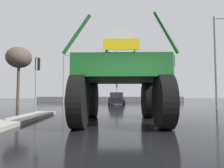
{
  "coord_description": "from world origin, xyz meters",
  "views": [
    {
      "loc": [
        -0.5,
        -4.5,
        1.12
      ],
      "look_at": [
        -0.24,
        6.49,
        1.77
      ],
      "focal_mm": 31.55,
      "sensor_mm": 36.0,
      "label": 1
    }
  ],
  "objects_px": {
    "streetlight_near_right": "(217,57)",
    "streetlight_far_left": "(65,75)",
    "oversize_sprayer": "(120,78)",
    "sedan_ahead": "(117,99)",
    "traffic_signal_far_right": "(94,83)",
    "bare_tree_left": "(19,58)",
    "traffic_signal_near_left": "(37,71)",
    "traffic_signal_far_left": "(117,87)",
    "traffic_signal_near_right": "(173,69)"
  },
  "relations": [
    {
      "from": "streetlight_near_right",
      "to": "streetlight_far_left",
      "type": "distance_m",
      "value": 20.78
    },
    {
      "from": "traffic_signal_near_left",
      "to": "traffic_signal_near_right",
      "type": "height_order",
      "value": "traffic_signal_near_right"
    },
    {
      "from": "traffic_signal_near_left",
      "to": "streetlight_near_right",
      "type": "relative_size",
      "value": 0.5
    },
    {
      "from": "oversize_sprayer",
      "to": "traffic_signal_far_left",
      "type": "distance_m",
      "value": 22.2
    },
    {
      "from": "traffic_signal_near_left",
      "to": "streetlight_far_left",
      "type": "height_order",
      "value": "streetlight_far_left"
    },
    {
      "from": "traffic_signal_far_right",
      "to": "streetlight_far_left",
      "type": "relative_size",
      "value": 0.56
    },
    {
      "from": "sedan_ahead",
      "to": "traffic_signal_near_left",
      "type": "xyz_separation_m",
      "value": [
        -6.0,
        -11.59,
        2.05
      ]
    },
    {
      "from": "sedan_ahead",
      "to": "traffic_signal_near_left",
      "type": "bearing_deg",
      "value": 160.65
    },
    {
      "from": "oversize_sprayer",
      "to": "streetlight_far_left",
      "type": "bearing_deg",
      "value": 20.97
    },
    {
      "from": "traffic_signal_near_left",
      "to": "traffic_signal_far_left",
      "type": "distance_m",
      "value": 18.29
    },
    {
      "from": "traffic_signal_far_left",
      "to": "bare_tree_left",
      "type": "distance_m",
      "value": 14.71
    },
    {
      "from": "traffic_signal_near_right",
      "to": "streetlight_far_left",
      "type": "relative_size",
      "value": 0.55
    },
    {
      "from": "traffic_signal_near_right",
      "to": "sedan_ahead",
      "type": "bearing_deg",
      "value": 105.79
    },
    {
      "from": "streetlight_near_right",
      "to": "bare_tree_left",
      "type": "relative_size",
      "value": 1.2
    },
    {
      "from": "streetlight_near_right",
      "to": "streetlight_far_left",
      "type": "height_order",
      "value": "streetlight_near_right"
    },
    {
      "from": "streetlight_near_right",
      "to": "bare_tree_left",
      "type": "xyz_separation_m",
      "value": [
        -18.43,
        5.5,
        0.9
      ]
    },
    {
      "from": "traffic_signal_far_right",
      "to": "traffic_signal_near_right",
      "type": "bearing_deg",
      "value": -68.99
    },
    {
      "from": "streetlight_far_left",
      "to": "oversize_sprayer",
      "type": "bearing_deg",
      "value": -71.89
    },
    {
      "from": "traffic_signal_near_right",
      "to": "bare_tree_left",
      "type": "bearing_deg",
      "value": 150.97
    },
    {
      "from": "oversize_sprayer",
      "to": "sedan_ahead",
      "type": "height_order",
      "value": "oversize_sprayer"
    },
    {
      "from": "oversize_sprayer",
      "to": "sedan_ahead",
      "type": "bearing_deg",
      "value": 0.51
    },
    {
      "from": "traffic_signal_near_right",
      "to": "streetlight_far_left",
      "type": "height_order",
      "value": "streetlight_far_left"
    },
    {
      "from": "traffic_signal_far_left",
      "to": "streetlight_near_right",
      "type": "height_order",
      "value": "streetlight_near_right"
    },
    {
      "from": "oversize_sprayer",
      "to": "traffic_signal_far_right",
      "type": "relative_size",
      "value": 1.33
    },
    {
      "from": "traffic_signal_near_right",
      "to": "streetlight_near_right",
      "type": "bearing_deg",
      "value": 27.41
    },
    {
      "from": "streetlight_far_left",
      "to": "bare_tree_left",
      "type": "bearing_deg",
      "value": -109.98
    },
    {
      "from": "oversize_sprayer",
      "to": "traffic_signal_near_left",
      "type": "bearing_deg",
      "value": 49.72
    },
    {
      "from": "bare_tree_left",
      "to": "sedan_ahead",
      "type": "bearing_deg",
      "value": 19.52
    },
    {
      "from": "traffic_signal_near_left",
      "to": "traffic_signal_far_left",
      "type": "relative_size",
      "value": 1.15
    },
    {
      "from": "traffic_signal_far_left",
      "to": "bare_tree_left",
      "type": "xyz_separation_m",
      "value": [
        -10.96,
        -9.42,
        2.74
      ]
    },
    {
      "from": "sedan_ahead",
      "to": "traffic_signal_far_right",
      "type": "relative_size",
      "value": 1.04
    },
    {
      "from": "traffic_signal_far_left",
      "to": "streetlight_far_left",
      "type": "height_order",
      "value": "streetlight_far_left"
    },
    {
      "from": "traffic_signal_far_left",
      "to": "traffic_signal_far_right",
      "type": "xyz_separation_m",
      "value": [
        -3.54,
        -0.01,
        0.62
      ]
    },
    {
      "from": "traffic_signal_far_left",
      "to": "bare_tree_left",
      "type": "height_order",
      "value": "bare_tree_left"
    },
    {
      "from": "traffic_signal_near_left",
      "to": "bare_tree_left",
      "type": "distance_m",
      "value": 9.42
    },
    {
      "from": "streetlight_far_left",
      "to": "bare_tree_left",
      "type": "height_order",
      "value": "streetlight_far_left"
    },
    {
      "from": "traffic_signal_near_right",
      "to": "traffic_signal_far_left",
      "type": "xyz_separation_m",
      "value": [
        -3.07,
        17.2,
        -0.54
      ]
    },
    {
      "from": "oversize_sprayer",
      "to": "traffic_signal_far_right",
      "type": "xyz_separation_m",
      "value": [
        -2.64,
        22.17,
        1.13
      ]
    },
    {
      "from": "oversize_sprayer",
      "to": "traffic_signal_near_right",
      "type": "distance_m",
      "value": 6.45
    },
    {
      "from": "sedan_ahead",
      "to": "streetlight_near_right",
      "type": "xyz_separation_m",
      "value": [
        7.68,
        -9.31,
        3.52
      ]
    },
    {
      "from": "oversize_sprayer",
      "to": "traffic_signal_far_right",
      "type": "bearing_deg",
      "value": 9.66
    },
    {
      "from": "traffic_signal_near_right",
      "to": "bare_tree_left",
      "type": "relative_size",
      "value": 0.64
    },
    {
      "from": "traffic_signal_far_left",
      "to": "sedan_ahead",
      "type": "bearing_deg",
      "value": -92.18
    },
    {
      "from": "traffic_signal_far_left",
      "to": "streetlight_far_left",
      "type": "distance_m",
      "value": 8.1
    },
    {
      "from": "traffic_signal_near_left",
      "to": "traffic_signal_far_right",
      "type": "bearing_deg",
      "value": 81.15
    },
    {
      "from": "oversize_sprayer",
      "to": "bare_tree_left",
      "type": "height_order",
      "value": "bare_tree_left"
    },
    {
      "from": "sedan_ahead",
      "to": "traffic_signal_near_right",
      "type": "relative_size",
      "value": 1.07
    },
    {
      "from": "traffic_signal_near_right",
      "to": "streetlight_far_left",
      "type": "xyz_separation_m",
      "value": [
        -10.92,
        16.31,
        1.22
      ]
    },
    {
      "from": "sedan_ahead",
      "to": "traffic_signal_near_left",
      "type": "relative_size",
      "value": 1.13
    },
    {
      "from": "oversize_sprayer",
      "to": "traffic_signal_far_left",
      "type": "height_order",
      "value": "oversize_sprayer"
    }
  ]
}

